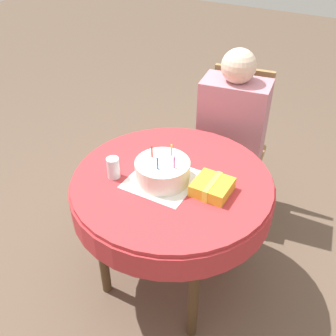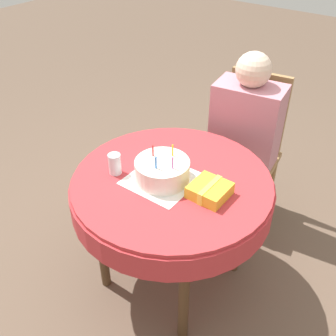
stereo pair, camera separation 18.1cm
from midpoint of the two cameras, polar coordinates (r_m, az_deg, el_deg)
The scene contains 8 objects.
ground_plane at distance 2.35m, azimuth 2.77°, elevation -15.35°, with size 12.00×12.00×0.00m, color brown.
dining_table at distance 1.90m, azimuth 3.30°, elevation -3.72°, with size 0.97×0.97×0.70m.
chair at distance 2.55m, azimuth 13.38°, elevation 3.16°, with size 0.46×0.46×0.93m.
person at distance 2.38m, azimuth 13.27°, elevation 5.66°, with size 0.42×0.36×1.11m.
napkin at distance 1.84m, azimuth 1.99°, elevation -1.76°, with size 0.30×0.30×0.00m.
birthday_cake at distance 1.81m, azimuth 2.02°, elevation -0.47°, with size 0.25×0.25×0.16m.
drinking_glass at distance 1.86m, azimuth -4.98°, elevation 0.50°, with size 0.06×0.06×0.10m.
gift_box at distance 1.76m, azimuth 9.05°, elevation -3.32°, with size 0.16×0.17×0.06m.
Camera 2 is at (0.86, -1.19, 1.83)m, focal length 42.00 mm.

